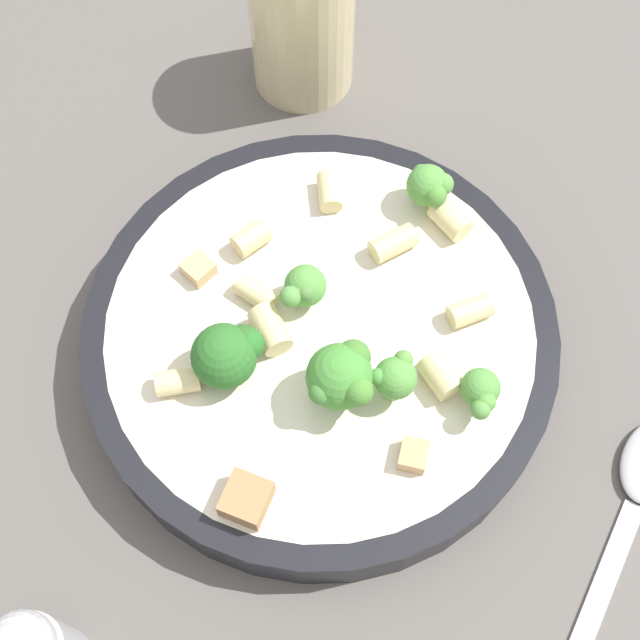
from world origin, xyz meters
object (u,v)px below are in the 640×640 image
at_px(rigatoni_7, 329,192).
at_px(chicken_chunk_2, 413,455).
at_px(broccoli_floret_4, 478,397).
at_px(chicken_chunk_1, 201,264).
at_px(broccoli_floret_3, 430,186).
at_px(rigatoni_2, 444,370).
at_px(rigatoni_5, 253,300).
at_px(broccoli_floret_5, 304,287).
at_px(broccoli_floret_0, 341,376).
at_px(rigatoni_8, 450,219).
at_px(chicken_chunk_0, 246,499).
at_px(pasta_bowl, 320,338).
at_px(rigatoni_6, 270,329).
at_px(drinking_glass, 302,27).
at_px(rigatoni_1, 393,243).
at_px(spoon, 639,495).
at_px(rigatoni_0, 470,311).
at_px(broccoli_floret_1, 229,353).
at_px(broccoli_floret_2, 395,377).
at_px(rigatoni_3, 251,239).
at_px(rigatoni_4, 178,381).

xyz_separation_m(rigatoni_7, chicken_chunk_2, (-0.12, 0.13, -0.00)).
distance_m(broccoli_floret_4, chicken_chunk_1, 0.18).
distance_m(broccoli_floret_3, broccoli_floret_4, 0.14).
distance_m(rigatoni_2, rigatoni_5, 0.12).
xyz_separation_m(broccoli_floret_5, rigatoni_7, (0.02, -0.07, -0.01)).
relative_size(rigatoni_2, chicken_chunk_2, 1.45).
relative_size(chicken_chunk_1, chicken_chunk_2, 1.00).
bearing_deg(rigatoni_2, broccoli_floret_5, -4.59).
bearing_deg(broccoli_floret_0, broccoli_floret_5, -43.75).
bearing_deg(rigatoni_8, rigatoni_7, 10.71).
bearing_deg(chicken_chunk_0, broccoli_floret_0, -102.22).
distance_m(pasta_bowl, broccoli_floret_4, 0.11).
xyz_separation_m(rigatoni_6, chicken_chunk_1, (0.06, -0.02, -0.00)).
bearing_deg(rigatoni_2, rigatoni_8, -69.23).
bearing_deg(drinking_glass, chicken_chunk_0, 111.98).
height_order(rigatoni_1, spoon, rigatoni_1).
relative_size(pasta_bowl, chicken_chunk_0, 11.55).
distance_m(broccoli_floret_5, rigatoni_7, 0.08).
relative_size(rigatoni_0, rigatoni_1, 0.90).
height_order(broccoli_floret_1, spoon, broccoli_floret_1).
height_order(broccoli_floret_0, broccoli_floret_5, broccoli_floret_0).
height_order(rigatoni_2, rigatoni_6, same).
relative_size(pasta_bowl, rigatoni_1, 10.09).
distance_m(broccoli_floret_4, rigatoni_5, 0.14).
relative_size(broccoli_floret_3, rigatoni_5, 1.23).
bearing_deg(chicken_chunk_1, pasta_bowl, 177.54).
distance_m(broccoli_floret_2, chicken_chunk_0, 0.10).
bearing_deg(broccoli_floret_1, rigatoni_0, -139.80).
height_order(rigatoni_7, chicken_chunk_1, rigatoni_7).
bearing_deg(rigatoni_1, broccoli_floret_2, 114.64).
distance_m(broccoli_floret_0, rigatoni_2, 0.06).
bearing_deg(rigatoni_3, broccoli_floret_1, 110.72).
bearing_deg(broccoli_floret_0, rigatoni_7, -60.89).
distance_m(broccoli_floret_3, rigatoni_4, 0.19).
height_order(broccoli_floret_0, rigatoni_3, broccoli_floret_0).
height_order(rigatoni_4, rigatoni_8, rigatoni_8).
distance_m(rigatoni_6, chicken_chunk_1, 0.06).
bearing_deg(rigatoni_2, rigatoni_0, -88.72).
distance_m(broccoli_floret_4, rigatoni_7, 0.16).
bearing_deg(chicken_chunk_0, drinking_glass, -68.02).
bearing_deg(broccoli_floret_3, rigatoni_0, 131.26).
bearing_deg(rigatoni_3, chicken_chunk_0, 117.73).
distance_m(rigatoni_1, chicken_chunk_2, 0.13).
relative_size(broccoli_floret_3, rigatoni_7, 1.30).
height_order(rigatoni_1, rigatoni_8, rigatoni_8).
distance_m(broccoli_floret_4, broccoli_floret_5, 0.12).
relative_size(rigatoni_3, drinking_glass, 0.19).
distance_m(rigatoni_0, rigatoni_5, 0.13).
bearing_deg(chicken_chunk_1, broccoli_floret_0, 162.23).
distance_m(rigatoni_1, spoon, 0.21).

